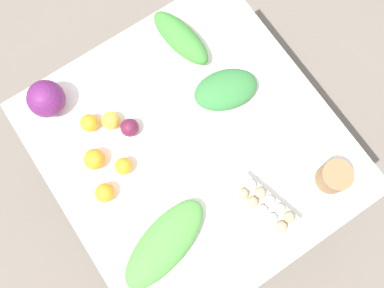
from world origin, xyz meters
TOP-DOWN VIEW (x-y plane):
  - ground_plane at (0.00, 0.00)m, footprint 8.00×8.00m
  - dining_table at (0.00, 0.00)m, footprint 1.15×1.09m
  - cabbage_purple at (-0.45, -0.37)m, footprint 0.15×0.15m
  - egg_carton at (0.35, 0.09)m, footprint 0.28×0.16m
  - paper_bag at (0.41, 0.36)m, footprint 0.12×0.12m
  - greens_bunch_beet_tops at (0.26, -0.29)m, footprint 0.27×0.42m
  - greens_bunch_chard at (-0.39, 0.21)m, footprint 0.32×0.16m
  - greens_bunch_scallion at (-0.11, 0.23)m, footprint 0.23×0.29m
  - beet_root at (-0.19, -0.17)m, footprint 0.07×0.07m
  - orange_0 at (-0.15, -0.34)m, footprint 0.08×0.08m
  - orange_1 at (-0.07, -0.27)m, footprint 0.07×0.07m
  - orange_2 at (-0.02, -0.38)m, footprint 0.07×0.07m
  - orange_3 at (-0.29, -0.29)m, footprint 0.07×0.07m
  - orange_4 at (-0.25, -0.21)m, footprint 0.07×0.07m

SIDE VIEW (x-z plane):
  - ground_plane at x=0.00m, z-range 0.00..0.00m
  - dining_table at x=0.00m, z-range 0.27..0.99m
  - orange_1 at x=-0.07m, z-range 0.72..0.79m
  - orange_3 at x=-0.29m, z-range 0.72..0.79m
  - orange_4 at x=-0.25m, z-range 0.72..0.79m
  - beet_root at x=-0.19m, z-range 0.72..0.79m
  - orange_2 at x=-0.02m, z-range 0.72..0.80m
  - greens_bunch_scallion at x=-0.11m, z-range 0.72..0.80m
  - greens_bunch_beet_tops at x=0.26m, z-range 0.72..0.80m
  - orange_0 at x=-0.15m, z-range 0.72..0.80m
  - egg_carton at x=0.35m, z-range 0.72..0.81m
  - greens_bunch_chard at x=-0.39m, z-range 0.72..0.82m
  - paper_bag at x=0.41m, z-range 0.72..0.82m
  - cabbage_purple at x=-0.45m, z-range 0.72..0.87m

